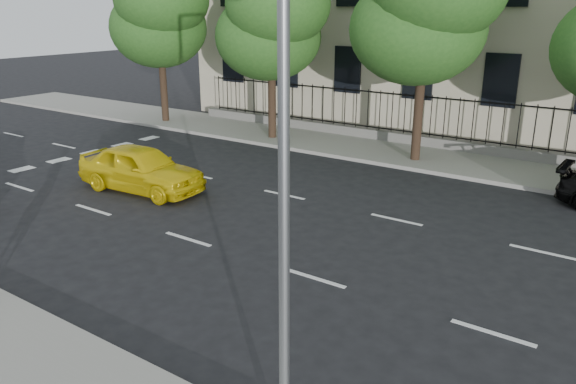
{
  "coord_description": "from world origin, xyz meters",
  "views": [
    {
      "loc": [
        6.06,
        -7.38,
        5.94
      ],
      "look_at": [
        -1.09,
        3.0,
        1.75
      ],
      "focal_mm": 35.0,
      "sensor_mm": 36.0,
      "label": 1
    }
  ],
  "objects": [
    {
      "name": "street_light",
      "position": [
        2.5,
        -1.77,
        5.15
      ],
      "size": [
        0.25,
        3.32,
        8.05
      ],
      "color": "slate",
      "rests_on": "near_sidewalk"
    },
    {
      "name": "far_sidewalk",
      "position": [
        0.0,
        14.0,
        0.07
      ],
      "size": [
        60.0,
        4.0,
        0.15
      ],
      "primitive_type": "cube",
      "color": "gray",
      "rests_on": "ground"
    },
    {
      "name": "iron_fence",
      "position": [
        0.0,
        15.7,
        0.65
      ],
      "size": [
        30.0,
        0.5,
        2.2
      ],
      "color": "slate",
      "rests_on": "far_sidewalk"
    },
    {
      "name": "tree_a",
      "position": [
        -15.96,
        13.36,
        6.13
      ],
      "size": [
        5.71,
        5.31,
        9.39
      ],
      "color": "#382619",
      "rests_on": "far_sidewalk"
    },
    {
      "name": "lane_markings",
      "position": [
        0.0,
        4.75,
        0.01
      ],
      "size": [
        49.6,
        4.62,
        0.01
      ],
      "primitive_type": null,
      "color": "silver",
      "rests_on": "ground"
    },
    {
      "name": "yellow_taxi",
      "position": [
        -8.22,
        4.68,
        0.78
      ],
      "size": [
        4.68,
        2.18,
        1.55
      ],
      "primitive_type": "imported",
      "rotation": [
        0.0,
        0.0,
        1.65
      ],
      "color": "yellow",
      "rests_on": "ground"
    },
    {
      "name": "tree_b",
      "position": [
        -8.96,
        13.36,
        5.84
      ],
      "size": [
        5.53,
        5.12,
        8.97
      ],
      "color": "#382619",
      "rests_on": "far_sidewalk"
    },
    {
      "name": "ground",
      "position": [
        0.0,
        0.0,
        0.0
      ],
      "size": [
        120.0,
        120.0,
        0.0
      ],
      "primitive_type": "plane",
      "color": "black",
      "rests_on": "ground"
    },
    {
      "name": "crosswalk",
      "position": [
        -14.0,
        4.6,
        0.01
      ],
      "size": [
        0.5,
        12.1,
        0.01
      ],
      "primitive_type": null,
      "color": "silver",
      "rests_on": "ground"
    }
  ]
}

